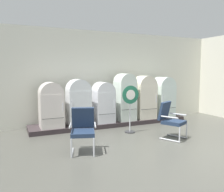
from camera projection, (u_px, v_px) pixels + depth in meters
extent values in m
cube|color=#474740|center=(166.00, 153.00, 5.40)|extent=(12.00, 10.00, 0.05)
cube|color=silver|center=(105.00, 77.00, 8.53)|extent=(11.76, 0.12, 3.29)
cube|color=#47443F|center=(105.00, 42.00, 8.40)|extent=(11.76, 0.07, 0.06)
cube|color=silver|center=(222.00, 77.00, 9.40)|extent=(0.12, 2.20, 3.29)
cube|color=#32292C|center=(112.00, 123.00, 8.12)|extent=(5.59, 0.95, 0.15)
cube|color=silver|center=(51.00, 110.00, 7.10)|extent=(0.69, 0.65, 1.04)
cylinder|color=silver|center=(51.00, 94.00, 7.05)|extent=(0.69, 0.64, 0.69)
cube|color=#383838|center=(53.00, 118.00, 6.82)|extent=(0.63, 0.01, 0.01)
cylinder|color=silver|center=(63.00, 107.00, 6.90)|extent=(0.02, 0.02, 0.28)
cube|color=white|center=(79.00, 108.00, 7.42)|extent=(0.71, 0.59, 1.11)
cylinder|color=white|center=(78.00, 90.00, 7.36)|extent=(0.71, 0.58, 0.71)
cube|color=#383838|center=(81.00, 115.00, 7.17)|extent=(0.66, 0.01, 0.01)
cylinder|color=silver|center=(72.00, 105.00, 7.00)|extent=(0.02, 0.02, 0.28)
cube|color=white|center=(103.00, 107.00, 7.81)|extent=(0.64, 0.64, 1.04)
cylinder|color=white|center=(103.00, 92.00, 7.75)|extent=(0.64, 0.63, 0.64)
cube|color=#383838|center=(107.00, 114.00, 7.53)|extent=(0.59, 0.01, 0.01)
cylinder|color=silver|center=(115.00, 104.00, 7.60)|extent=(0.02, 0.02, 0.28)
cube|color=silver|center=(125.00, 101.00, 8.13)|extent=(0.62, 0.65, 1.33)
cylinder|color=silver|center=(125.00, 82.00, 8.06)|extent=(0.62, 0.64, 0.62)
cube|color=#383838|center=(129.00, 110.00, 7.86)|extent=(0.57, 0.01, 0.01)
cylinder|color=silver|center=(123.00, 98.00, 7.70)|extent=(0.02, 0.02, 0.28)
cube|color=silver|center=(145.00, 102.00, 8.44)|extent=(0.71, 0.60, 1.20)
cylinder|color=silver|center=(145.00, 86.00, 8.38)|extent=(0.71, 0.59, 0.71)
cube|color=#383838|center=(149.00, 109.00, 8.19)|extent=(0.65, 0.01, 0.01)
cylinder|color=silver|center=(156.00, 99.00, 8.26)|extent=(0.02, 0.02, 0.28)
cube|color=silver|center=(163.00, 101.00, 8.84)|extent=(0.68, 0.69, 1.16)
cylinder|color=silver|center=(164.00, 86.00, 8.78)|extent=(0.68, 0.67, 0.68)
cube|color=#383838|center=(169.00, 108.00, 8.55)|extent=(0.62, 0.01, 0.01)
cylinder|color=silver|center=(163.00, 99.00, 8.38)|extent=(0.02, 0.02, 0.28)
cylinder|color=silver|center=(72.00, 152.00, 5.28)|extent=(0.22, 0.57, 0.04)
cylinder|color=silver|center=(71.00, 148.00, 4.99)|extent=(0.05, 0.05, 0.40)
cylinder|color=silver|center=(94.00, 152.00, 5.33)|extent=(0.22, 0.57, 0.04)
cylinder|color=silver|center=(94.00, 147.00, 5.04)|extent=(0.05, 0.05, 0.40)
cube|color=#202F49|center=(83.00, 133.00, 5.26)|extent=(0.67, 0.67, 0.09)
cube|color=#202F49|center=(83.00, 118.00, 5.51)|extent=(0.55, 0.33, 0.51)
cylinder|color=silver|center=(70.00, 125.00, 5.21)|extent=(0.19, 0.47, 0.04)
cylinder|color=silver|center=(95.00, 125.00, 5.27)|extent=(0.19, 0.47, 0.04)
cylinder|color=silver|center=(170.00, 140.00, 6.23)|extent=(0.30, 0.54, 0.04)
cylinder|color=silver|center=(180.00, 135.00, 6.03)|extent=(0.05, 0.05, 0.40)
cylinder|color=silver|center=(177.00, 136.00, 6.60)|extent=(0.30, 0.54, 0.04)
cylinder|color=silver|center=(187.00, 131.00, 6.41)|extent=(0.05, 0.05, 0.40)
cube|color=#202F49|center=(174.00, 122.00, 6.37)|extent=(0.71, 0.72, 0.09)
cube|color=#202F49|center=(164.00, 111.00, 6.51)|extent=(0.55, 0.39, 0.51)
cylinder|color=silver|center=(170.00, 117.00, 6.13)|extent=(0.25, 0.45, 0.04)
cylinder|color=silver|center=(178.00, 114.00, 6.57)|extent=(0.25, 0.45, 0.04)
cylinder|color=#2D2D30|center=(130.00, 132.00, 7.10)|extent=(0.32, 0.32, 0.03)
cylinder|color=silver|center=(130.00, 113.00, 7.04)|extent=(0.04, 0.04, 1.13)
cylinder|color=#206748|center=(131.00, 95.00, 6.96)|extent=(0.55, 0.02, 0.55)
cylinder|color=white|center=(131.00, 95.00, 6.95)|extent=(0.30, 0.00, 0.30)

